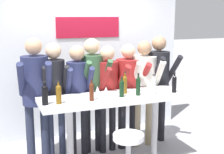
# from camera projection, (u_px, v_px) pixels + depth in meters

# --- Properties ---
(back_wall) EXTENTS (3.69, 0.12, 2.85)m
(back_wall) POSITION_uv_depth(u_px,v_px,m) (84.00, 56.00, 5.62)
(back_wall) COLOR silver
(back_wall) RESTS_ON ground_plane
(tasting_table) EXTENTS (2.09, 0.66, 1.05)m
(tasting_table) POSITION_uv_depth(u_px,v_px,m) (115.00, 107.00, 4.37)
(tasting_table) COLOR white
(tasting_table) RESTS_ON ground_plane
(bar_stool) EXTENTS (0.39, 0.39, 0.75)m
(bar_stool) POSITION_uv_depth(u_px,v_px,m) (128.00, 154.00, 3.79)
(bar_stool) COLOR #B2B2B7
(bar_stool) RESTS_ON ground_plane
(person_far_left) EXTENTS (0.51, 0.62, 1.84)m
(person_far_left) POSITION_uv_depth(u_px,v_px,m) (35.00, 87.00, 4.47)
(person_far_left) COLOR #23283D
(person_far_left) RESTS_ON ground_plane
(person_left) EXTENTS (0.41, 0.55, 1.76)m
(person_left) POSITION_uv_depth(u_px,v_px,m) (55.00, 87.00, 4.58)
(person_left) COLOR #23283D
(person_left) RESTS_ON ground_plane
(person_center_left) EXTENTS (0.41, 0.54, 1.72)m
(person_center_left) POSITION_uv_depth(u_px,v_px,m) (78.00, 88.00, 4.64)
(person_center_left) COLOR black
(person_center_left) RESTS_ON ground_plane
(person_center) EXTENTS (0.43, 0.56, 1.81)m
(person_center) POSITION_uv_depth(u_px,v_px,m) (92.00, 82.00, 4.80)
(person_center) COLOR black
(person_center) RESTS_ON ground_plane
(person_center_right) EXTENTS (0.46, 0.57, 1.70)m
(person_center_right) POSITION_uv_depth(u_px,v_px,m) (108.00, 87.00, 4.82)
(person_center_right) COLOR black
(person_center_right) RESTS_ON ground_plane
(person_right) EXTENTS (0.51, 0.60, 1.71)m
(person_right) POSITION_uv_depth(u_px,v_px,m) (128.00, 85.00, 4.98)
(person_right) COLOR black
(person_right) RESTS_ON ground_plane
(person_far_right) EXTENTS (0.52, 0.61, 1.75)m
(person_far_right) POSITION_uv_depth(u_px,v_px,m) (144.00, 82.00, 5.05)
(person_far_right) COLOR gray
(person_far_right) RESTS_ON ground_plane
(person_rightmost) EXTENTS (0.49, 0.61, 1.82)m
(person_rightmost) POSITION_uv_depth(u_px,v_px,m) (158.00, 77.00, 5.18)
(person_rightmost) COLOR black
(person_rightmost) RESTS_ON ground_plane
(wine_bottle_0) EXTENTS (0.08, 0.08, 0.30)m
(wine_bottle_0) POSITION_uv_depth(u_px,v_px,m) (45.00, 94.00, 3.88)
(wine_bottle_0) COLOR black
(wine_bottle_0) RESTS_ON tasting_table
(wine_bottle_1) EXTENTS (0.07, 0.07, 0.30)m
(wine_bottle_1) POSITION_uv_depth(u_px,v_px,m) (174.00, 83.00, 4.51)
(wine_bottle_1) COLOR black
(wine_bottle_1) RESTS_ON tasting_table
(wine_bottle_2) EXTENTS (0.06, 0.06, 0.32)m
(wine_bottle_2) POSITION_uv_depth(u_px,v_px,m) (138.00, 85.00, 4.35)
(wine_bottle_2) COLOR black
(wine_bottle_2) RESTS_ON tasting_table
(wine_bottle_3) EXTENTS (0.07, 0.07, 0.30)m
(wine_bottle_3) POSITION_uv_depth(u_px,v_px,m) (59.00, 93.00, 3.92)
(wine_bottle_3) COLOR brown
(wine_bottle_3) RESTS_ON tasting_table
(wine_bottle_4) EXTENTS (0.06, 0.06, 0.29)m
(wine_bottle_4) POSITION_uv_depth(u_px,v_px,m) (92.00, 91.00, 4.07)
(wine_bottle_4) COLOR #4C1E0F
(wine_bottle_4) RESTS_ON tasting_table
(wine_bottle_5) EXTENTS (0.06, 0.06, 0.32)m
(wine_bottle_5) POSITION_uv_depth(u_px,v_px,m) (125.00, 84.00, 4.45)
(wine_bottle_5) COLOR brown
(wine_bottle_5) RESTS_ON tasting_table
(wine_bottle_6) EXTENTS (0.07, 0.07, 0.28)m
(wine_bottle_6) POSITION_uv_depth(u_px,v_px,m) (122.00, 88.00, 4.26)
(wine_bottle_6) COLOR black
(wine_bottle_6) RESTS_ON tasting_table
(wine_bottle_7) EXTENTS (0.07, 0.07, 0.29)m
(wine_bottle_7) POSITION_uv_depth(u_px,v_px,m) (153.00, 85.00, 4.40)
(wine_bottle_7) COLOR #B7BCC1
(wine_bottle_7) RESTS_ON tasting_table
(wine_glass_0) EXTENTS (0.07, 0.07, 0.18)m
(wine_glass_0) POSITION_uv_depth(u_px,v_px,m) (98.00, 90.00, 4.16)
(wine_glass_0) COLOR silver
(wine_glass_0) RESTS_ON tasting_table
(wine_glass_1) EXTENTS (0.07, 0.07, 0.18)m
(wine_glass_1) POSITION_uv_depth(u_px,v_px,m) (139.00, 83.00, 4.60)
(wine_glass_1) COLOR silver
(wine_glass_1) RESTS_ON tasting_table
(wine_glass_2) EXTENTS (0.07, 0.07, 0.18)m
(wine_glass_2) POSITION_uv_depth(u_px,v_px,m) (106.00, 90.00, 4.12)
(wine_glass_2) COLOR silver
(wine_glass_2) RESTS_ON tasting_table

